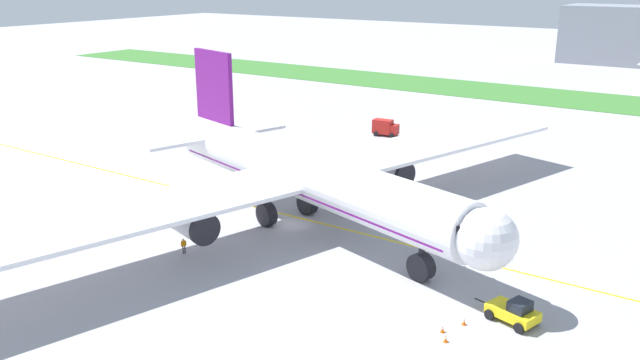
{
  "coord_description": "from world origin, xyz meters",
  "views": [
    {
      "loc": [
        43.25,
        -57.77,
        28.14
      ],
      "look_at": [
        0.23,
        5.61,
        4.02
      ],
      "focal_mm": 37.18,
      "sensor_mm": 36.0,
      "label": 1
    }
  ],
  "objects_px": {
    "ground_crew_wingwalker_port": "(257,202)",
    "traffic_cone_near_nose": "(443,329)",
    "pushback_tug": "(514,311)",
    "service_truck_baggage_loader": "(385,127)",
    "ground_crew_marshaller_front": "(184,244)",
    "traffic_cone_starboard_wing": "(446,339)",
    "airliner_foreground": "(302,174)",
    "ground_crew_wingwalker_starboard": "(422,260)",
    "traffic_cone_port_wing": "(464,322)"
  },
  "relations": [
    {
      "from": "traffic_cone_starboard_wing",
      "to": "traffic_cone_port_wing",
      "type": "bearing_deg",
      "value": 87.25
    },
    {
      "from": "ground_crew_marshaller_front",
      "to": "traffic_cone_starboard_wing",
      "type": "bearing_deg",
      "value": -1.46
    },
    {
      "from": "traffic_cone_port_wing",
      "to": "airliner_foreground",
      "type": "bearing_deg",
      "value": 156.19
    },
    {
      "from": "ground_crew_marshaller_front",
      "to": "traffic_cone_starboard_wing",
      "type": "height_order",
      "value": "ground_crew_marshaller_front"
    },
    {
      "from": "airliner_foreground",
      "to": "traffic_cone_near_nose",
      "type": "relative_size",
      "value": 151.06
    },
    {
      "from": "pushback_tug",
      "to": "ground_crew_wingwalker_port",
      "type": "relative_size",
      "value": 3.84
    },
    {
      "from": "traffic_cone_starboard_wing",
      "to": "service_truck_baggage_loader",
      "type": "bearing_deg",
      "value": 122.78
    },
    {
      "from": "traffic_cone_starboard_wing",
      "to": "service_truck_baggage_loader",
      "type": "height_order",
      "value": "service_truck_baggage_loader"
    },
    {
      "from": "pushback_tug",
      "to": "traffic_cone_starboard_wing",
      "type": "bearing_deg",
      "value": -119.27
    },
    {
      "from": "ground_crew_wingwalker_starboard",
      "to": "traffic_cone_starboard_wing",
      "type": "distance_m",
      "value": 13.44
    },
    {
      "from": "airliner_foreground",
      "to": "traffic_cone_port_wing",
      "type": "height_order",
      "value": "airliner_foreground"
    },
    {
      "from": "service_truck_baggage_loader",
      "to": "ground_crew_wingwalker_starboard",
      "type": "bearing_deg",
      "value": -57.48
    },
    {
      "from": "ground_crew_wingwalker_port",
      "to": "traffic_cone_near_nose",
      "type": "relative_size",
      "value": 2.72
    },
    {
      "from": "ground_crew_marshaller_front",
      "to": "service_truck_baggage_loader",
      "type": "relative_size",
      "value": 0.35
    },
    {
      "from": "pushback_tug",
      "to": "ground_crew_wingwalker_port",
      "type": "bearing_deg",
      "value": 165.19
    },
    {
      "from": "airliner_foreground",
      "to": "ground_crew_wingwalker_port",
      "type": "distance_m",
      "value": 9.59
    },
    {
      "from": "traffic_cone_port_wing",
      "to": "service_truck_baggage_loader",
      "type": "relative_size",
      "value": 0.12
    },
    {
      "from": "ground_crew_wingwalker_port",
      "to": "traffic_cone_starboard_wing",
      "type": "relative_size",
      "value": 2.72
    },
    {
      "from": "ground_crew_wingwalker_starboard",
      "to": "service_truck_baggage_loader",
      "type": "distance_m",
      "value": 56.0
    },
    {
      "from": "pushback_tug",
      "to": "traffic_cone_near_nose",
      "type": "height_order",
      "value": "pushback_tug"
    },
    {
      "from": "airliner_foreground",
      "to": "ground_crew_marshaller_front",
      "type": "height_order",
      "value": "airliner_foreground"
    },
    {
      "from": "ground_crew_wingwalker_port",
      "to": "ground_crew_wingwalker_starboard",
      "type": "bearing_deg",
      "value": -9.97
    },
    {
      "from": "traffic_cone_near_nose",
      "to": "ground_crew_wingwalker_starboard",
      "type": "bearing_deg",
      "value": 123.88
    },
    {
      "from": "airliner_foreground",
      "to": "traffic_cone_near_nose",
      "type": "xyz_separation_m",
      "value": [
        23.27,
        -12.82,
        -6.01
      ]
    },
    {
      "from": "pushback_tug",
      "to": "traffic_cone_port_wing",
      "type": "distance_m",
      "value": 4.32
    },
    {
      "from": "pushback_tug",
      "to": "ground_crew_marshaller_front",
      "type": "bearing_deg",
      "value": -170.86
    },
    {
      "from": "service_truck_baggage_loader",
      "to": "ground_crew_wingwalker_port",
      "type": "bearing_deg",
      "value": -82.5
    },
    {
      "from": "airliner_foreground",
      "to": "traffic_cone_port_wing",
      "type": "relative_size",
      "value": 151.06
    },
    {
      "from": "ground_crew_marshaller_front",
      "to": "traffic_cone_starboard_wing",
      "type": "relative_size",
      "value": 2.86
    },
    {
      "from": "airliner_foreground",
      "to": "traffic_cone_starboard_wing",
      "type": "bearing_deg",
      "value": -30.27
    },
    {
      "from": "ground_crew_marshaller_front",
      "to": "traffic_cone_port_wing",
      "type": "xyz_separation_m",
      "value": [
        29.96,
        2.6,
        -0.73
      ]
    },
    {
      "from": "service_truck_baggage_loader",
      "to": "traffic_cone_starboard_wing",
      "type": "bearing_deg",
      "value": -57.22
    },
    {
      "from": "airliner_foreground",
      "to": "traffic_cone_port_wing",
      "type": "bearing_deg",
      "value": -23.81
    },
    {
      "from": "traffic_cone_starboard_wing",
      "to": "service_truck_baggage_loader",
      "type": "distance_m",
      "value": 69.43
    },
    {
      "from": "pushback_tug",
      "to": "ground_crew_wingwalker_starboard",
      "type": "distance_m",
      "value": 12.01
    },
    {
      "from": "ground_crew_wingwalker_port",
      "to": "traffic_cone_near_nose",
      "type": "height_order",
      "value": "ground_crew_wingwalker_port"
    },
    {
      "from": "ground_crew_wingwalker_starboard",
      "to": "traffic_cone_port_wing",
      "type": "bearing_deg",
      "value": -45.56
    },
    {
      "from": "pushback_tug",
      "to": "traffic_cone_port_wing",
      "type": "height_order",
      "value": "pushback_tug"
    },
    {
      "from": "pushback_tug",
      "to": "service_truck_baggage_loader",
      "type": "distance_m",
      "value": 66.43
    },
    {
      "from": "traffic_cone_near_nose",
      "to": "traffic_cone_port_wing",
      "type": "xyz_separation_m",
      "value": [
        0.98,
        2.12,
        0.0
      ]
    },
    {
      "from": "traffic_cone_port_wing",
      "to": "traffic_cone_near_nose",
      "type": "bearing_deg",
      "value": -114.87
    },
    {
      "from": "traffic_cone_port_wing",
      "to": "traffic_cone_starboard_wing",
      "type": "relative_size",
      "value": 1.0
    },
    {
      "from": "pushback_tug",
      "to": "ground_crew_marshaller_front",
      "type": "relative_size",
      "value": 3.65
    },
    {
      "from": "traffic_cone_near_nose",
      "to": "pushback_tug",
      "type": "bearing_deg",
      "value": 48.91
    },
    {
      "from": "traffic_cone_port_wing",
      "to": "ground_crew_wingwalker_port",
      "type": "bearing_deg",
      "value": 159.36
    },
    {
      "from": "airliner_foreground",
      "to": "ground_crew_wingwalker_starboard",
      "type": "xyz_separation_m",
      "value": [
        16.61,
        -2.91,
        -5.28
      ]
    },
    {
      "from": "pushback_tug",
      "to": "service_truck_baggage_loader",
      "type": "height_order",
      "value": "service_truck_baggage_loader"
    },
    {
      "from": "ground_crew_wingwalker_starboard",
      "to": "traffic_cone_near_nose",
      "type": "xyz_separation_m",
      "value": [
        6.65,
        -9.91,
        -0.73
      ]
    },
    {
      "from": "ground_crew_wingwalker_port",
      "to": "traffic_cone_port_wing",
      "type": "xyz_separation_m",
      "value": [
        32.1,
        -12.09,
        -0.68
      ]
    },
    {
      "from": "traffic_cone_port_wing",
      "to": "service_truck_baggage_loader",
      "type": "distance_m",
      "value": 66.72
    }
  ]
}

